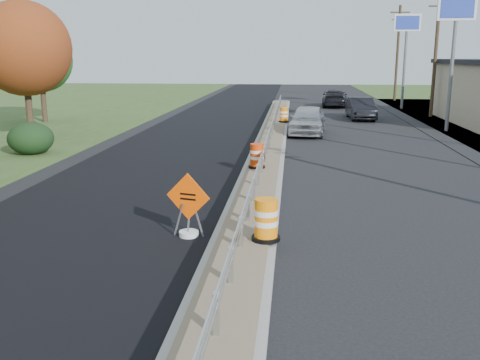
# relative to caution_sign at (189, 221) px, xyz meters

# --- Properties ---
(ground) EXTENTS (140.00, 140.00, 0.00)m
(ground) POSITION_rel_caution_sign_xyz_m (1.45, 4.80, -0.42)
(ground) COLOR black
(ground) RESTS_ON ground
(milled_overlay) EXTENTS (7.20, 120.00, 0.01)m
(milled_overlay) POSITION_rel_caution_sign_xyz_m (-2.95, 14.80, -0.42)
(milled_overlay) COLOR black
(milled_overlay) RESTS_ON ground
(median) EXTENTS (1.60, 55.00, 0.23)m
(median) POSITION_rel_caution_sign_xyz_m (1.45, 12.80, -0.31)
(median) COLOR gray
(median) RESTS_ON ground
(guardrail) EXTENTS (0.10, 46.15, 0.72)m
(guardrail) POSITION_rel_caution_sign_xyz_m (1.45, 13.80, 0.30)
(guardrail) COLOR silver
(guardrail) RESTS_ON median
(pylon_sign_mid) EXTENTS (2.20, 0.30, 7.90)m
(pylon_sign_mid) POSITION_rel_caution_sign_xyz_m (11.95, 20.80, 6.05)
(pylon_sign_mid) COLOR slate
(pylon_sign_mid) RESTS_ON ground
(pylon_sign_north) EXTENTS (2.20, 0.30, 7.90)m
(pylon_sign_north) POSITION_rel_caution_sign_xyz_m (11.95, 34.80, 6.05)
(pylon_sign_north) COLOR slate
(pylon_sign_north) RESTS_ON ground
(utility_pole_nmid) EXTENTS (1.90, 0.26, 9.40)m
(utility_pole_nmid) POSITION_rel_caution_sign_xyz_m (12.95, 28.80, 4.51)
(utility_pole_nmid) COLOR #473523
(utility_pole_nmid) RESTS_ON ground
(utility_pole_north) EXTENTS (1.90, 0.26, 9.40)m
(utility_pole_north) POSITION_rel_caution_sign_xyz_m (12.95, 43.80, 4.51)
(utility_pole_north) COLOR #473523
(utility_pole_north) RESTS_ON ground
(hedge_north) EXTENTS (2.09, 2.09, 1.52)m
(hedge_north) POSITION_rel_caution_sign_xyz_m (-9.55, 10.80, 0.34)
(hedge_north) COLOR black
(hedge_north) RESTS_ON ground
(tree_near_red) EXTENTS (4.95, 4.95, 7.35)m
(tree_near_red) POSITION_rel_caution_sign_xyz_m (-11.55, 14.80, 4.44)
(tree_near_red) COLOR #473523
(tree_near_red) RESTS_ON ground
(tree_near_back) EXTENTS (4.29, 4.29, 6.37)m
(tree_near_back) POSITION_rel_caution_sign_xyz_m (-14.55, 22.80, 3.79)
(tree_near_back) COLOR #473523
(tree_near_back) RESTS_ON ground
(caution_sign) EXTENTS (1.17, 0.50, 1.66)m
(caution_sign) POSITION_rel_caution_sign_xyz_m (0.00, 0.00, 0.00)
(caution_sign) COLOR white
(caution_sign) RESTS_ON ground
(barrel_median_near) EXTENTS (0.69, 0.69, 1.01)m
(barrel_median_near) POSITION_rel_caution_sign_xyz_m (2.00, -0.71, 0.29)
(barrel_median_near) COLOR black
(barrel_median_near) RESTS_ON median
(barrel_median_mid) EXTENTS (0.65, 0.65, 0.95)m
(barrel_median_mid) POSITION_rel_caution_sign_xyz_m (1.22, 7.65, 0.26)
(barrel_median_mid) COLOR black
(barrel_median_mid) RESTS_ON median
(barrel_median_far) EXTENTS (0.66, 0.66, 0.97)m
(barrel_median_far) POSITION_rel_caution_sign_xyz_m (2.00, 22.55, 0.27)
(barrel_median_far) COLOR black
(barrel_median_far) RESTS_ON median
(barrel_shoulder_far) EXTENTS (0.60, 0.60, 0.88)m
(barrel_shoulder_far) POSITION_rel_caution_sign_xyz_m (8.45, 35.98, 0.00)
(barrel_shoulder_far) COLOR black
(barrel_shoulder_far) RESTS_ON ground
(car_silver) EXTENTS (2.45, 5.12, 1.69)m
(car_silver) POSITION_rel_caution_sign_xyz_m (3.46, 18.75, 0.42)
(car_silver) COLOR silver
(car_silver) RESTS_ON ground
(car_dark_mid) EXTENTS (1.83, 4.76, 1.55)m
(car_dark_mid) POSITION_rel_caution_sign_xyz_m (7.48, 26.73, 0.35)
(car_dark_mid) COLOR black
(car_dark_mid) RESTS_ON ground
(car_dark_far) EXTENTS (2.61, 5.50, 1.55)m
(car_dark_far) POSITION_rel_caution_sign_xyz_m (6.34, 36.53, 0.35)
(car_dark_far) COLOR black
(car_dark_far) RESTS_ON ground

